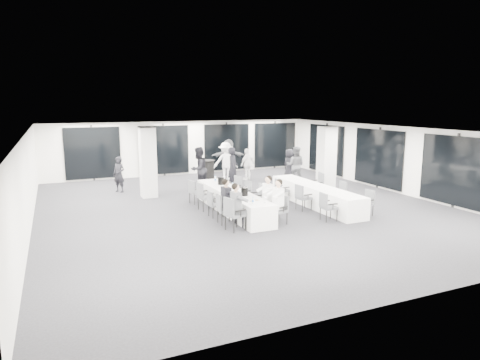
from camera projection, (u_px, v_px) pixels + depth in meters
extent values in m
cube|color=#222227|center=(244.00, 208.00, 15.54)|extent=(14.00, 16.00, 0.02)
cube|color=white|center=(245.00, 130.00, 15.03)|extent=(14.00, 16.00, 0.02)
cube|color=white|center=(27.00, 185.00, 12.53)|extent=(0.02, 16.00, 2.80)
cube|color=white|center=(396.00, 159.00, 18.05)|extent=(0.02, 16.00, 2.80)
cube|color=white|center=(182.00, 148.00, 22.51)|extent=(14.00, 0.02, 2.80)
cube|color=white|center=(418.00, 230.00, 8.07)|extent=(14.00, 0.02, 2.80)
cube|color=black|center=(183.00, 149.00, 22.46)|extent=(13.60, 0.06, 2.50)
cube|color=black|center=(378.00, 158.00, 18.93)|extent=(0.06, 14.00, 2.50)
cube|color=silver|center=(148.00, 163.00, 17.07)|extent=(0.60, 0.60, 2.80)
cube|color=silver|center=(326.00, 160.00, 17.84)|extent=(0.60, 0.60, 2.80)
cube|color=white|center=(232.00, 201.00, 14.88)|extent=(0.90, 5.00, 0.75)
cube|color=white|center=(315.00, 196.00, 15.81)|extent=(0.90, 5.00, 0.75)
cylinder|color=black|center=(207.00, 172.00, 19.92)|extent=(0.71, 0.71, 1.11)
cylinder|color=black|center=(206.00, 160.00, 19.82)|extent=(0.81, 0.81, 0.02)
cube|color=#4E5055|center=(235.00, 215.00, 12.72)|extent=(0.60, 0.62, 0.09)
cube|color=#4E5055|center=(229.00, 206.00, 12.52)|extent=(0.18, 0.49, 0.49)
cylinder|color=black|center=(225.00, 223.00, 12.80)|extent=(0.04, 0.04, 0.44)
cylinder|color=black|center=(234.00, 226.00, 12.47)|extent=(0.04, 0.04, 0.44)
cylinder|color=black|center=(237.00, 220.00, 13.06)|extent=(0.04, 0.04, 0.44)
cylinder|color=black|center=(245.00, 224.00, 12.72)|extent=(0.04, 0.04, 0.44)
cube|color=black|center=(230.00, 207.00, 12.89)|extent=(0.36, 0.13, 0.04)
cube|color=black|center=(241.00, 211.00, 12.47)|extent=(0.36, 0.13, 0.04)
cube|color=#4E5055|center=(226.00, 210.00, 13.43)|extent=(0.47, 0.49, 0.08)
cube|color=#4E5055|center=(219.00, 202.00, 13.31)|extent=(0.07, 0.45, 0.45)
cylinder|color=black|center=(218.00, 216.00, 13.59)|extent=(0.04, 0.04, 0.40)
cylinder|color=black|center=(222.00, 219.00, 13.23)|extent=(0.04, 0.04, 0.40)
cylinder|color=black|center=(229.00, 215.00, 13.73)|extent=(0.04, 0.04, 0.40)
cylinder|color=black|center=(234.00, 218.00, 13.37)|extent=(0.04, 0.04, 0.40)
cube|color=black|center=(223.00, 203.00, 13.63)|extent=(0.34, 0.05, 0.04)
cube|color=black|center=(228.00, 206.00, 13.18)|extent=(0.34, 0.05, 0.04)
cube|color=#4E5055|center=(216.00, 205.00, 14.25)|extent=(0.44, 0.46, 0.07)
cube|color=#4E5055|center=(210.00, 198.00, 14.11)|extent=(0.08, 0.42, 0.42)
cylinder|color=black|center=(209.00, 211.00, 14.37)|extent=(0.03, 0.03, 0.37)
cylinder|color=black|center=(213.00, 213.00, 14.05)|extent=(0.03, 0.03, 0.37)
cylinder|color=black|center=(219.00, 209.00, 14.53)|extent=(0.03, 0.03, 0.37)
cylinder|color=black|center=(223.00, 212.00, 14.21)|extent=(0.03, 0.03, 0.37)
cube|color=black|center=(213.00, 199.00, 14.42)|extent=(0.31, 0.05, 0.04)
cube|color=black|center=(218.00, 202.00, 14.02)|extent=(0.31, 0.05, 0.04)
cube|color=#4E5055|center=(206.00, 197.00, 15.13)|extent=(0.52, 0.54, 0.08)
cube|color=#4E5055|center=(200.00, 190.00, 14.97)|extent=(0.11, 0.48, 0.48)
cylinder|color=black|center=(198.00, 204.00, 15.25)|extent=(0.04, 0.04, 0.42)
cylinder|color=black|center=(203.00, 206.00, 14.89)|extent=(0.04, 0.04, 0.42)
cylinder|color=black|center=(209.00, 202.00, 15.45)|extent=(0.04, 0.04, 0.42)
cylinder|color=black|center=(214.00, 205.00, 15.10)|extent=(0.04, 0.04, 0.42)
cube|color=black|center=(203.00, 191.00, 15.32)|extent=(0.35, 0.08, 0.04)
cube|color=black|center=(209.00, 194.00, 14.87)|extent=(0.35, 0.08, 0.04)
cube|color=#4E5055|center=(196.00, 192.00, 16.14)|extent=(0.52, 0.53, 0.08)
cube|color=#4E5055|center=(191.00, 186.00, 15.97)|extent=(0.14, 0.44, 0.43)
cylinder|color=black|center=(190.00, 198.00, 16.22)|extent=(0.03, 0.03, 0.39)
cylinder|color=black|center=(195.00, 200.00, 15.92)|extent=(0.03, 0.03, 0.39)
cylinder|color=black|center=(198.00, 197.00, 16.44)|extent=(0.03, 0.03, 0.39)
cylinder|color=black|center=(203.00, 199.00, 16.13)|extent=(0.03, 0.03, 0.39)
cube|color=black|center=(193.00, 187.00, 16.30)|extent=(0.32, 0.10, 0.04)
cube|color=black|center=(199.00, 189.00, 15.92)|extent=(0.32, 0.10, 0.04)
cube|color=#4E5055|center=(279.00, 211.00, 13.38)|extent=(0.53, 0.54, 0.08)
cube|color=#4E5055|center=(284.00, 202.00, 13.46)|extent=(0.16, 0.44, 0.43)
cylinder|color=black|center=(287.00, 218.00, 13.39)|extent=(0.03, 0.03, 0.39)
cylinder|color=black|center=(279.00, 216.00, 13.68)|extent=(0.03, 0.03, 0.39)
cylinder|color=black|center=(278.00, 220.00, 13.16)|extent=(0.03, 0.03, 0.39)
cylinder|color=black|center=(270.00, 218.00, 13.46)|extent=(0.03, 0.03, 0.39)
cube|color=black|center=(284.00, 207.00, 13.17)|extent=(0.32, 0.11, 0.04)
cube|color=black|center=(274.00, 204.00, 13.54)|extent=(0.32, 0.11, 0.04)
cube|color=#4E5055|center=(268.00, 206.00, 14.01)|extent=(0.45, 0.47, 0.08)
cube|color=#4E5055|center=(274.00, 198.00, 14.05)|extent=(0.07, 0.43, 0.43)
cylinder|color=black|center=(276.00, 214.00, 13.97)|extent=(0.03, 0.03, 0.39)
cylinder|color=black|center=(270.00, 211.00, 14.30)|extent=(0.03, 0.03, 0.39)
cylinder|color=black|center=(266.00, 215.00, 13.81)|extent=(0.03, 0.03, 0.39)
cylinder|color=black|center=(260.00, 212.00, 14.14)|extent=(0.03, 0.03, 0.39)
cube|color=black|center=(272.00, 203.00, 13.77)|extent=(0.32, 0.05, 0.04)
cube|color=black|center=(265.00, 200.00, 14.19)|extent=(0.32, 0.05, 0.04)
cube|color=#4E5055|center=(255.00, 199.00, 14.90)|extent=(0.54, 0.55, 0.08)
cube|color=#4E5055|center=(261.00, 191.00, 14.91)|extent=(0.13, 0.48, 0.47)
cylinder|color=black|center=(263.00, 207.00, 14.80)|extent=(0.04, 0.04, 0.42)
cylinder|color=black|center=(259.00, 204.00, 15.19)|extent=(0.04, 0.04, 0.42)
cylinder|color=black|center=(251.00, 207.00, 14.70)|extent=(0.04, 0.04, 0.42)
cylinder|color=black|center=(248.00, 205.00, 15.09)|extent=(0.04, 0.04, 0.42)
cube|color=black|center=(257.00, 195.00, 14.62)|extent=(0.35, 0.09, 0.04)
cube|color=black|center=(253.00, 192.00, 15.11)|extent=(0.35, 0.09, 0.04)
cube|color=#4E5055|center=(243.00, 194.00, 15.82)|extent=(0.48, 0.50, 0.08)
cube|color=#4E5055|center=(248.00, 187.00, 15.88)|extent=(0.10, 0.44, 0.44)
cylinder|color=black|center=(250.00, 201.00, 15.79)|extent=(0.03, 0.03, 0.39)
cylinder|color=black|center=(245.00, 199.00, 16.12)|extent=(0.03, 0.03, 0.39)
cylinder|color=black|center=(241.00, 202.00, 15.61)|extent=(0.03, 0.03, 0.39)
cylinder|color=black|center=(236.00, 200.00, 15.93)|extent=(0.03, 0.03, 0.39)
cube|color=black|center=(247.00, 191.00, 15.59)|extent=(0.33, 0.07, 0.04)
cube|color=black|center=(240.00, 189.00, 16.00)|extent=(0.33, 0.07, 0.04)
cube|color=#4E5055|center=(234.00, 189.00, 16.67)|extent=(0.54, 0.56, 0.08)
cube|color=#4E5055|center=(238.00, 182.00, 16.74)|extent=(0.16, 0.45, 0.45)
cylinder|color=black|center=(241.00, 195.00, 16.67)|extent=(0.04, 0.04, 0.40)
cylinder|color=black|center=(235.00, 194.00, 16.98)|extent=(0.04, 0.04, 0.40)
cylinder|color=black|center=(232.00, 197.00, 16.44)|extent=(0.04, 0.04, 0.40)
cylinder|color=black|center=(227.00, 195.00, 16.75)|extent=(0.04, 0.04, 0.40)
cube|color=black|center=(237.00, 186.00, 16.44)|extent=(0.34, 0.11, 0.04)
cube|color=black|center=(230.00, 184.00, 16.83)|extent=(0.34, 0.11, 0.04)
cube|color=#4E5055|center=(329.00, 207.00, 13.77)|extent=(0.48, 0.50, 0.08)
cube|color=#4E5055|center=(323.00, 200.00, 13.66)|extent=(0.09, 0.45, 0.45)
cylinder|color=black|center=(320.00, 214.00, 13.93)|extent=(0.03, 0.03, 0.40)
cylinder|color=black|center=(326.00, 217.00, 13.57)|extent=(0.03, 0.03, 0.40)
cylinder|color=black|center=(331.00, 213.00, 14.06)|extent=(0.03, 0.03, 0.40)
cylinder|color=black|center=(337.00, 216.00, 13.70)|extent=(0.03, 0.03, 0.40)
cube|color=black|center=(325.00, 201.00, 13.97)|extent=(0.33, 0.06, 0.04)
cube|color=black|center=(333.00, 204.00, 13.52)|extent=(0.33, 0.06, 0.04)
cube|color=#4E5055|center=(304.00, 198.00, 15.14)|extent=(0.49, 0.50, 0.08)
cube|color=#4E5055|center=(299.00, 191.00, 14.99)|extent=(0.10, 0.45, 0.45)
cylinder|color=black|center=(296.00, 204.00, 15.25)|extent=(0.03, 0.03, 0.40)
cylinder|color=black|center=(303.00, 206.00, 14.92)|extent=(0.03, 0.03, 0.40)
cylinder|color=black|center=(305.00, 203.00, 15.44)|extent=(0.03, 0.03, 0.40)
cylinder|color=black|center=(311.00, 205.00, 15.10)|extent=(0.03, 0.03, 0.40)
cube|color=black|center=(300.00, 192.00, 15.31)|extent=(0.33, 0.07, 0.04)
cube|color=black|center=(308.00, 195.00, 14.90)|extent=(0.33, 0.07, 0.04)
cube|color=#4E5055|center=(282.00, 190.00, 16.53)|extent=(0.46, 0.47, 0.07)
cube|color=#4E5055|center=(278.00, 185.00, 16.40)|extent=(0.09, 0.42, 0.42)
cylinder|color=black|center=(276.00, 196.00, 16.65)|extent=(0.03, 0.03, 0.37)
cylinder|color=black|center=(281.00, 198.00, 16.33)|extent=(0.03, 0.03, 0.37)
cylinder|color=black|center=(284.00, 195.00, 16.82)|extent=(0.03, 0.03, 0.37)
cylinder|color=black|center=(289.00, 197.00, 16.50)|extent=(0.03, 0.03, 0.37)
cube|color=black|center=(279.00, 186.00, 16.70)|extent=(0.31, 0.06, 0.04)
cube|color=black|center=(286.00, 188.00, 16.31)|extent=(0.31, 0.06, 0.04)
cube|color=#4E5055|center=(365.00, 204.00, 14.40)|extent=(0.46, 0.47, 0.07)
cube|color=#4E5055|center=(370.00, 196.00, 14.46)|extent=(0.09, 0.42, 0.42)
cylinder|color=black|center=(373.00, 211.00, 14.37)|extent=(0.03, 0.03, 0.37)
cylinder|color=black|center=(365.00, 208.00, 14.69)|extent=(0.03, 0.03, 0.37)
cylinder|color=black|center=(365.00, 212.00, 14.20)|extent=(0.03, 0.03, 0.37)
cylinder|color=black|center=(357.00, 210.00, 14.51)|extent=(0.03, 0.03, 0.37)
cube|color=black|center=(370.00, 201.00, 14.18)|extent=(0.31, 0.06, 0.04)
cube|color=black|center=(361.00, 198.00, 14.57)|extent=(0.31, 0.06, 0.04)
cube|color=#4E5055|center=(338.00, 194.00, 15.76)|extent=(0.46, 0.48, 0.08)
cube|color=#4E5055|center=(343.00, 187.00, 15.79)|extent=(0.08, 0.44, 0.44)
cylinder|color=black|center=(345.00, 201.00, 15.70)|extent=(0.03, 0.03, 0.39)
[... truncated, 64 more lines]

